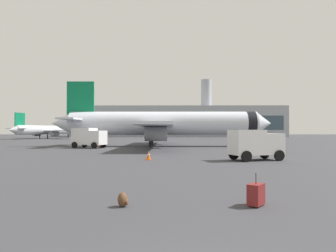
{
  "coord_description": "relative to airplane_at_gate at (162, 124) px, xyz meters",
  "views": [
    {
      "loc": [
        -0.36,
        -4.1,
        2.53
      ],
      "look_at": [
        -0.55,
        27.02,
        3.0
      ],
      "focal_mm": 32.46,
      "sensor_mm": 36.0,
      "label": 1
    }
  ],
  "objects": [
    {
      "name": "terminal_building",
      "position": [
        4.62,
        81.89,
        2.73
      ],
      "size": [
        87.93,
        21.74,
        24.54
      ],
      "color": "#9EA3AD",
      "rests_on": "ground"
    },
    {
      "name": "rolling_suitcase",
      "position": [
        4.15,
        -38.9,
        -3.27
      ],
      "size": [
        0.71,
        0.75,
        1.1
      ],
      "color": "maroon",
      "rests_on": "ground"
    },
    {
      "name": "safety_cone_near",
      "position": [
        -9.01,
        -4.41,
        -3.26
      ],
      "size": [
        0.44,
        0.44,
        0.8
      ],
      "color": "#F2590C",
      "rests_on": "ground"
    },
    {
      "name": "traveller_backpack",
      "position": [
        -0.3,
        -39.04,
        -3.42
      ],
      "size": [
        0.36,
        0.4,
        0.48
      ],
      "color": "brown",
      "rests_on": "ground"
    },
    {
      "name": "airplane_at_gate",
      "position": [
        0.0,
        0.0,
        0.0
      ],
      "size": [
        35.61,
        32.01,
        10.5
      ],
      "color": "silver",
      "rests_on": "ground"
    },
    {
      "name": "safety_cone_mid",
      "position": [
        -0.6,
        -22.9,
        -3.27
      ],
      "size": [
        0.44,
        0.44,
        0.78
      ],
      "color": "#F2590C",
      "rests_on": "ground"
    },
    {
      "name": "service_truck",
      "position": [
        -10.59,
        -4.95,
        -2.05
      ],
      "size": [
        5.27,
        3.89,
        2.9
      ],
      "color": "white",
      "rests_on": "ground"
    },
    {
      "name": "cargo_van",
      "position": [
        8.53,
        -23.23,
        -2.21
      ],
      "size": [
        4.79,
        3.36,
        2.6
      ],
      "color": "white",
      "rests_on": "ground"
    },
    {
      "name": "airplane_taxiing",
      "position": [
        -37.94,
        47.27,
        -0.97
      ],
      "size": [
        22.62,
        24.56,
        7.72
      ],
      "color": "silver",
      "rests_on": "ground"
    }
  ]
}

